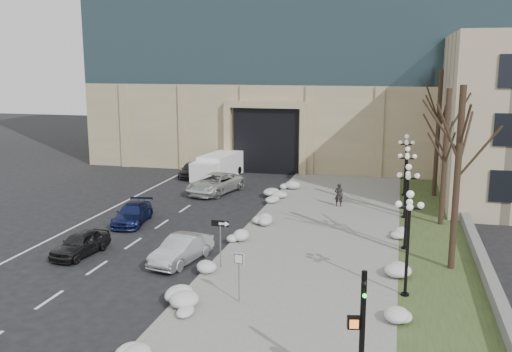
% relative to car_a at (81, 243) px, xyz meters
% --- Properties ---
extents(ground, '(160.00, 160.00, 0.00)m').
position_rel_car_a_xyz_m(ground, '(8.29, -7.52, -0.64)').
color(ground, black).
rests_on(ground, ground).
extents(sidewalk, '(9.00, 40.00, 0.12)m').
position_rel_car_a_xyz_m(sidewalk, '(11.79, 6.48, -0.58)').
color(sidewalk, gray).
rests_on(sidewalk, ground).
extents(curb, '(0.30, 40.00, 0.14)m').
position_rel_car_a_xyz_m(curb, '(7.29, 6.48, -0.57)').
color(curb, gray).
rests_on(curb, ground).
extents(grass_strip, '(4.00, 40.00, 0.10)m').
position_rel_car_a_xyz_m(grass_strip, '(18.29, 6.48, -0.59)').
color(grass_strip, '#334321').
rests_on(grass_strip, ground).
extents(stone_wall, '(0.50, 30.00, 0.70)m').
position_rel_car_a_xyz_m(stone_wall, '(20.29, 8.48, -0.29)').
color(stone_wall, slate).
rests_on(stone_wall, ground).
extents(car_a, '(1.95, 3.92, 1.28)m').
position_rel_car_a_xyz_m(car_a, '(0.00, 0.00, 0.00)').
color(car_a, black).
rests_on(car_a, ground).
extents(car_b, '(2.25, 4.39, 1.38)m').
position_rel_car_a_xyz_m(car_b, '(5.58, 0.25, 0.05)').
color(car_b, '#ACAFB4').
rests_on(car_b, ground).
extents(car_c, '(2.37, 4.53, 1.25)m').
position_rel_car_a_xyz_m(car_c, '(-0.06, 6.21, -0.02)').
color(car_c, '#16204F').
rests_on(car_c, ground).
extents(car_d, '(3.86, 6.00, 1.54)m').
position_rel_car_a_xyz_m(car_d, '(2.34, 15.56, 0.13)').
color(car_d, silver).
rests_on(car_d, ground).
extents(car_e, '(1.92, 4.02, 1.33)m').
position_rel_car_a_xyz_m(car_e, '(-1.76, 21.18, 0.02)').
color(car_e, '#2D2D32').
rests_on(car_e, ground).
extents(pedestrian, '(0.62, 0.43, 1.62)m').
position_rel_car_a_xyz_m(pedestrian, '(12.13, 13.35, 0.29)').
color(pedestrian, black).
rests_on(pedestrian, sidewalk).
extents(box_truck, '(3.12, 6.70, 2.05)m').
position_rel_car_a_xyz_m(box_truck, '(0.66, 21.47, 0.35)').
color(box_truck, white).
rests_on(box_truck, ground).
extents(one_way_sign, '(0.93, 0.25, 2.50)m').
position_rel_car_a_xyz_m(one_way_sign, '(7.96, -0.23, 1.42)').
color(one_way_sign, slate).
rests_on(one_way_sign, ground).
extents(keep_sign, '(0.48, 0.14, 2.26)m').
position_rel_car_a_xyz_m(keep_sign, '(9.81, -3.95, 1.02)').
color(keep_sign, slate).
rests_on(keep_sign, ground).
extents(traffic_signal, '(0.72, 0.95, 4.19)m').
position_rel_car_a_xyz_m(traffic_signal, '(15.21, -9.96, 1.44)').
color(traffic_signal, black).
rests_on(traffic_signal, ground).
extents(snow_clump_b, '(1.10, 1.60, 0.36)m').
position_rel_car_a_xyz_m(snow_clump_b, '(7.88, -5.39, -0.34)').
color(snow_clump_b, silver).
rests_on(snow_clump_b, sidewalk).
extents(snow_clump_c, '(1.10, 1.60, 0.36)m').
position_rel_car_a_xyz_m(snow_clump_c, '(7.59, -0.86, -0.34)').
color(snow_clump_c, silver).
rests_on(snow_clump_c, sidewalk).
extents(snow_clump_d, '(1.10, 1.60, 0.36)m').
position_rel_car_a_xyz_m(snow_clump_d, '(7.49, 3.63, -0.34)').
color(snow_clump_d, silver).
rests_on(snow_clump_d, sidewalk).
extents(snow_clump_e, '(1.10, 1.60, 0.36)m').
position_rel_car_a_xyz_m(snow_clump_e, '(7.89, 7.89, -0.34)').
color(snow_clump_e, silver).
rests_on(snow_clump_e, sidewalk).
extents(snow_clump_f, '(1.10, 1.60, 0.36)m').
position_rel_car_a_xyz_m(snow_clump_f, '(7.39, 13.26, -0.34)').
color(snow_clump_f, silver).
rests_on(snow_clump_f, sidewalk).
extents(snow_clump_g, '(1.10, 1.60, 0.36)m').
position_rel_car_a_xyz_m(snow_clump_g, '(7.67, 17.99, -0.34)').
color(snow_clump_g, silver).
rests_on(snow_clump_g, sidewalk).
extents(snow_clump_h, '(1.10, 1.60, 0.36)m').
position_rel_car_a_xyz_m(snow_clump_h, '(16.15, -4.18, -0.34)').
color(snow_clump_h, silver).
rests_on(snow_clump_h, sidewalk).
extents(snow_clump_i, '(1.10, 1.60, 0.36)m').
position_rel_car_a_xyz_m(snow_clump_i, '(16.12, 0.88, -0.34)').
color(snow_clump_i, silver).
rests_on(snow_clump_i, sidewalk).
extents(snow_clump_j, '(1.10, 1.60, 0.36)m').
position_rel_car_a_xyz_m(snow_clump_j, '(16.05, 6.96, -0.34)').
color(snow_clump_j, silver).
rests_on(snow_clump_j, sidewalk).
extents(snow_clump_k, '(1.10, 1.60, 0.36)m').
position_rel_car_a_xyz_m(snow_clump_k, '(7.21, 14.95, -0.34)').
color(snow_clump_k, silver).
rests_on(snow_clump_k, sidewalk).
extents(snow_clump_l, '(1.10, 1.60, 0.36)m').
position_rel_car_a_xyz_m(snow_clump_l, '(7.40, -4.57, -0.34)').
color(snow_clump_l, silver).
rests_on(snow_clump_l, sidewalk).
extents(lamppost_a, '(1.18, 1.18, 4.76)m').
position_rel_car_a_xyz_m(lamppost_a, '(16.59, -1.52, 2.43)').
color(lamppost_a, black).
rests_on(lamppost_a, ground).
extents(lamppost_b, '(1.18, 1.18, 4.76)m').
position_rel_car_a_xyz_m(lamppost_b, '(16.59, 4.98, 2.43)').
color(lamppost_b, black).
rests_on(lamppost_b, ground).
extents(lamppost_c, '(1.18, 1.18, 4.76)m').
position_rel_car_a_xyz_m(lamppost_c, '(16.59, 11.48, 2.43)').
color(lamppost_c, black).
rests_on(lamppost_c, ground).
extents(lamppost_d, '(1.18, 1.18, 4.76)m').
position_rel_car_a_xyz_m(lamppost_d, '(16.59, 17.98, 2.43)').
color(lamppost_d, black).
rests_on(lamppost_d, ground).
extents(tree_near, '(3.20, 3.20, 9.00)m').
position_rel_car_a_xyz_m(tree_near, '(18.79, 2.48, 5.19)').
color(tree_near, black).
rests_on(tree_near, ground).
extents(tree_mid, '(3.20, 3.20, 8.50)m').
position_rel_car_a_xyz_m(tree_mid, '(18.79, 10.48, 4.86)').
color(tree_mid, black).
rests_on(tree_mid, ground).
extents(tree_far, '(3.20, 3.20, 9.50)m').
position_rel_car_a_xyz_m(tree_far, '(18.79, 18.48, 5.51)').
color(tree_far, black).
rests_on(tree_far, ground).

